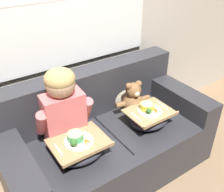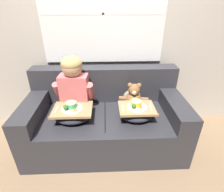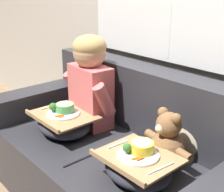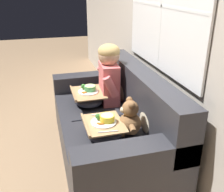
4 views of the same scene
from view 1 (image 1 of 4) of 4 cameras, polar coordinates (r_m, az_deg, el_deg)
ground_plane at (r=2.72m, az=-0.62°, el=-15.37°), size 14.00×14.00×0.00m
wall_back_with_window at (r=2.45m, az=-8.55°, el=15.29°), size 8.00×0.08×2.60m
couch at (r=2.52m, az=-1.47°, el=-9.22°), size 1.89×0.95×0.93m
throw_pillow_behind_child at (r=2.38m, az=-12.04°, el=-3.92°), size 0.33×0.16×0.34m
throw_pillow_behind_teddy at (r=2.68m, az=2.24°, el=1.11°), size 0.32×0.16×0.34m
child_figure at (r=2.12m, az=-10.70°, el=-1.61°), size 0.49×0.24×0.68m
teddy_bear at (r=2.56m, az=4.64°, el=-0.86°), size 0.37×0.26×0.34m
lap_tray_child at (r=2.12m, az=-7.14°, el=-11.13°), size 0.44×0.35×0.23m
lap_tray_teddy at (r=2.45m, az=8.04°, el=-4.55°), size 0.41×0.34×0.22m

